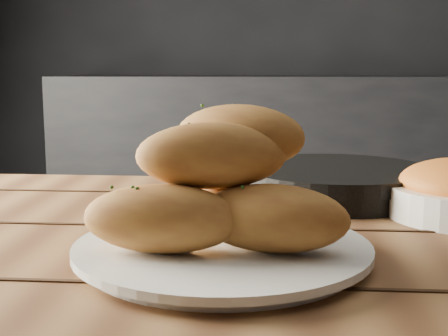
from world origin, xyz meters
TOP-DOWN VIEW (x-y plane):
  - counter at (0.00, 1.70)m, footprint 2.80×0.60m
  - plate at (-0.51, -0.48)m, footprint 0.29×0.29m
  - bread_rolls at (-0.51, -0.48)m, footprint 0.25×0.19m
  - skillet at (-0.37, -0.16)m, footprint 0.42×0.28m

SIDE VIEW (x-z plane):
  - counter at x=0.00m, z-range 0.00..0.90m
  - plate at x=-0.51m, z-range 0.75..0.77m
  - skillet at x=-0.37m, z-range 0.75..0.80m
  - bread_rolls at x=-0.51m, z-range 0.76..0.89m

